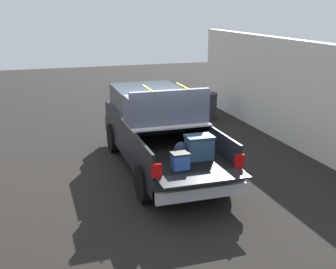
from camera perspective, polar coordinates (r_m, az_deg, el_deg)
name	(u,v)px	position (r m, az deg, el deg)	size (l,w,h in m)	color
ground_plane	(161,169)	(11.21, -0.94, -4.55)	(40.00, 40.00, 0.00)	black
pickup_truck	(157,129)	(11.25, -1.52, 0.77)	(6.05, 2.06, 2.23)	black
building_facade	(283,90)	(13.88, 15.06, 5.77)	(11.27, 0.36, 3.13)	silver
trash_can	(209,106)	(16.06, 5.48, 3.81)	(0.60, 0.60, 0.98)	#2D2D33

